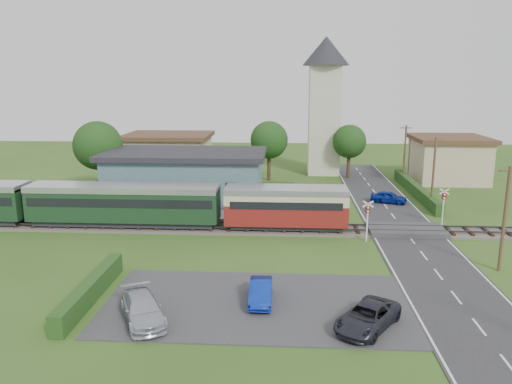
# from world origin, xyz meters

# --- Properties ---
(ground) EXTENTS (120.00, 120.00, 0.00)m
(ground) POSITION_xyz_m (0.00, 0.00, 0.00)
(ground) COLOR #2D4C19
(railway_track) EXTENTS (76.00, 3.20, 0.49)m
(railway_track) POSITION_xyz_m (0.00, 2.00, 0.11)
(railway_track) COLOR #4C443D
(railway_track) RESTS_ON ground
(road) EXTENTS (6.00, 70.00, 0.05)m
(road) POSITION_xyz_m (10.00, 0.00, 0.03)
(road) COLOR #28282B
(road) RESTS_ON ground
(car_park) EXTENTS (17.00, 9.00, 0.08)m
(car_park) POSITION_xyz_m (-1.50, -12.00, 0.04)
(car_park) COLOR #333335
(car_park) RESTS_ON ground
(crossing_deck) EXTENTS (6.20, 3.40, 0.45)m
(crossing_deck) POSITION_xyz_m (10.00, 2.00, 0.23)
(crossing_deck) COLOR #333335
(crossing_deck) RESTS_ON ground
(platform) EXTENTS (30.00, 3.00, 0.45)m
(platform) POSITION_xyz_m (-10.00, 5.20, 0.23)
(platform) COLOR gray
(platform) RESTS_ON ground
(equipment_hut) EXTENTS (2.30, 2.30, 2.55)m
(equipment_hut) POSITION_xyz_m (-18.00, 5.20, 1.75)
(equipment_hut) COLOR beige
(equipment_hut) RESTS_ON platform
(station_building) EXTENTS (16.00, 9.00, 5.30)m
(station_building) POSITION_xyz_m (-10.00, 10.99, 2.69)
(station_building) COLOR #42616B
(station_building) RESTS_ON ground
(train) EXTENTS (43.20, 2.90, 3.40)m
(train) POSITION_xyz_m (-16.65, 2.00, 2.18)
(train) COLOR #232328
(train) RESTS_ON ground
(church_tower) EXTENTS (6.00, 6.00, 17.60)m
(church_tower) POSITION_xyz_m (5.00, 28.00, 10.23)
(church_tower) COLOR beige
(church_tower) RESTS_ON ground
(house_west) EXTENTS (10.80, 8.80, 5.50)m
(house_west) POSITION_xyz_m (-15.00, 25.00, 2.79)
(house_west) COLOR tan
(house_west) RESTS_ON ground
(house_east) EXTENTS (8.80, 8.80, 5.50)m
(house_east) POSITION_xyz_m (20.00, 24.00, 2.80)
(house_east) COLOR tan
(house_east) RESTS_ON ground
(hedge_carpark) EXTENTS (0.80, 9.00, 1.20)m
(hedge_carpark) POSITION_xyz_m (-11.00, -12.00, 0.60)
(hedge_carpark) COLOR #193814
(hedge_carpark) RESTS_ON ground
(hedge_roadside) EXTENTS (0.80, 18.00, 1.20)m
(hedge_roadside) POSITION_xyz_m (14.20, 16.00, 0.60)
(hedge_roadside) COLOR #193814
(hedge_roadside) RESTS_ON ground
(hedge_station) EXTENTS (22.00, 0.80, 1.30)m
(hedge_station) POSITION_xyz_m (-10.00, 15.50, 0.65)
(hedge_station) COLOR #193814
(hedge_station) RESTS_ON ground
(tree_a) EXTENTS (5.20, 5.20, 8.00)m
(tree_a) POSITION_xyz_m (-20.00, 14.00, 5.38)
(tree_a) COLOR #332316
(tree_a) RESTS_ON ground
(tree_b) EXTENTS (4.60, 4.60, 7.34)m
(tree_b) POSITION_xyz_m (-2.00, 23.00, 5.02)
(tree_b) COLOR #332316
(tree_b) RESTS_ON ground
(tree_c) EXTENTS (4.20, 4.20, 6.78)m
(tree_c) POSITION_xyz_m (8.00, 25.00, 4.65)
(tree_c) COLOR #332316
(tree_c) RESTS_ON ground
(utility_pole_b) EXTENTS (1.40, 0.22, 7.00)m
(utility_pole_b) POSITION_xyz_m (14.20, -6.00, 3.63)
(utility_pole_b) COLOR #473321
(utility_pole_b) RESTS_ON ground
(utility_pole_c) EXTENTS (1.40, 0.22, 7.00)m
(utility_pole_c) POSITION_xyz_m (14.20, 10.00, 3.63)
(utility_pole_c) COLOR #473321
(utility_pole_c) RESTS_ON ground
(utility_pole_d) EXTENTS (1.40, 0.22, 7.00)m
(utility_pole_d) POSITION_xyz_m (14.20, 22.00, 3.63)
(utility_pole_d) COLOR #473321
(utility_pole_d) RESTS_ON ground
(crossing_signal_near) EXTENTS (0.84, 0.28, 3.28)m
(crossing_signal_near) POSITION_xyz_m (6.40, -0.41, 2.14)
(crossing_signal_near) COLOR silver
(crossing_signal_near) RESTS_ON ground
(crossing_signal_far) EXTENTS (0.84, 0.28, 3.28)m
(crossing_signal_far) POSITION_xyz_m (13.60, 4.39, 2.14)
(crossing_signal_far) COLOR silver
(crossing_signal_far) RESTS_ON ground
(streetlamp_west) EXTENTS (0.30, 0.30, 5.15)m
(streetlamp_west) POSITION_xyz_m (-22.00, 20.00, 3.04)
(streetlamp_west) COLOR #3F3F47
(streetlamp_west) RESTS_ON ground
(streetlamp_east) EXTENTS (0.30, 0.30, 5.15)m
(streetlamp_east) POSITION_xyz_m (16.00, 27.00, 3.04)
(streetlamp_east) COLOR #3F3F47
(streetlamp_east) RESTS_ON ground
(car_on_road) EXTENTS (3.85, 2.52, 1.22)m
(car_on_road) POSITION_xyz_m (10.53, 11.96, 0.66)
(car_on_road) COLOR navy
(car_on_road) RESTS_ON road
(car_park_blue) EXTENTS (1.30, 3.62, 1.19)m
(car_park_blue) POSITION_xyz_m (-1.26, -11.77, 0.67)
(car_park_blue) COLOR #0D279B
(car_park_blue) RESTS_ON car_park
(car_park_silver) EXTENTS (3.67, 4.91, 1.32)m
(car_park_silver) POSITION_xyz_m (-7.28, -14.41, 0.74)
(car_park_silver) COLOR #AAADBB
(car_park_silver) RESTS_ON car_park
(car_park_dark) EXTENTS (4.17, 4.80, 1.23)m
(car_park_dark) POSITION_xyz_m (4.27, -14.50, 0.69)
(car_park_dark) COLOR #24242E
(car_park_dark) RESTS_ON car_park
(pedestrian_near) EXTENTS (0.72, 0.61, 1.68)m
(pedestrian_near) POSITION_xyz_m (-3.39, 4.65, 1.29)
(pedestrian_near) COLOR gray
(pedestrian_near) RESTS_ON platform
(pedestrian_far) EXTENTS (0.81, 0.98, 1.83)m
(pedestrian_far) POSITION_xyz_m (-14.51, 5.62, 1.37)
(pedestrian_far) COLOR gray
(pedestrian_far) RESTS_ON platform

